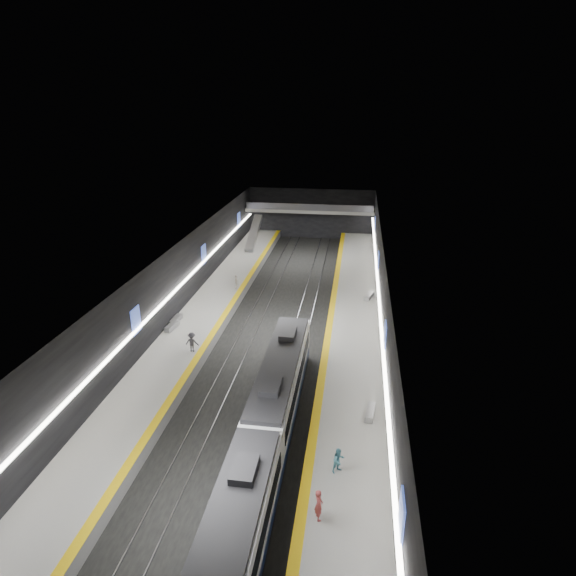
% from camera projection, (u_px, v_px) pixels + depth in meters
% --- Properties ---
extents(ground, '(70.00, 70.00, 0.00)m').
position_uv_depth(ground, '(274.00, 334.00, 46.56)').
color(ground, black).
rests_on(ground, ground).
extents(ceiling, '(20.00, 70.00, 0.04)m').
position_uv_depth(ceiling, '(273.00, 255.00, 43.63)').
color(ceiling, beige).
rests_on(ceiling, wall_left).
extents(wall_left, '(0.04, 70.00, 8.00)m').
position_uv_depth(wall_left, '(172.00, 290.00, 46.44)').
color(wall_left, black).
rests_on(wall_left, ground).
extents(wall_right, '(0.04, 70.00, 8.00)m').
position_uv_depth(wall_right, '(382.00, 302.00, 43.75)').
color(wall_right, black).
rests_on(wall_right, ground).
extents(wall_back, '(20.00, 0.04, 8.00)m').
position_uv_depth(wall_back, '(311.00, 214.00, 77.32)').
color(wall_back, black).
rests_on(wall_back, ground).
extents(platform_left, '(5.00, 70.00, 1.00)m').
position_uv_depth(platform_left, '(199.00, 324.00, 47.39)').
color(platform_left, slate).
rests_on(platform_left, ground).
extents(tile_surface_left, '(5.00, 70.00, 0.02)m').
position_uv_depth(tile_surface_left, '(199.00, 320.00, 47.20)').
color(tile_surface_left, '#9A9A95').
rests_on(tile_surface_left, platform_left).
extents(tactile_strip_left, '(0.60, 70.00, 0.02)m').
position_uv_depth(tactile_strip_left, '(221.00, 321.00, 46.90)').
color(tactile_strip_left, yellow).
rests_on(tactile_strip_left, platform_left).
extents(platform_right, '(5.00, 70.00, 1.00)m').
position_uv_depth(platform_right, '(352.00, 334.00, 45.37)').
color(platform_right, slate).
rests_on(platform_right, ground).
extents(tile_surface_right, '(5.00, 70.00, 0.02)m').
position_uv_depth(tile_surface_right, '(352.00, 329.00, 45.19)').
color(tile_surface_right, '#9A9A95').
rests_on(tile_surface_right, platform_right).
extents(tactile_strip_right, '(0.60, 70.00, 0.02)m').
position_uv_depth(tactile_strip_right, '(329.00, 328.00, 45.48)').
color(tactile_strip_right, yellow).
rests_on(tactile_strip_right, platform_right).
extents(rails, '(6.52, 70.00, 0.12)m').
position_uv_depth(rails, '(274.00, 333.00, 46.54)').
color(rails, gray).
rests_on(rails, ground).
extents(train, '(2.69, 29.96, 3.60)m').
position_uv_depth(train, '(260.00, 451.00, 27.89)').
color(train, '#0D1632').
rests_on(train, ground).
extents(ad_posters, '(19.94, 53.50, 2.20)m').
position_uv_depth(ad_posters, '(275.00, 287.00, 45.83)').
color(ad_posters, '#4763D5').
rests_on(ad_posters, wall_left).
extents(cove_light_left, '(0.25, 68.60, 0.12)m').
position_uv_depth(cove_light_left, '(174.00, 292.00, 46.49)').
color(cove_light_left, white).
rests_on(cove_light_left, wall_left).
extents(cove_light_right, '(0.25, 68.60, 0.12)m').
position_uv_depth(cove_light_right, '(379.00, 304.00, 43.86)').
color(cove_light_right, white).
rests_on(cove_light_right, wall_right).
extents(mezzanine_bridge, '(20.00, 3.00, 1.50)m').
position_uv_depth(mezzanine_bridge, '(310.00, 210.00, 75.03)').
color(mezzanine_bridge, gray).
rests_on(mezzanine_bridge, wall_left).
extents(escalator, '(1.20, 7.50, 3.92)m').
position_uv_depth(escalator, '(254.00, 233.00, 70.44)').
color(escalator, '#99999E').
rests_on(escalator, platform_left).
extents(bench_left_near, '(0.84, 2.08, 0.49)m').
position_uv_depth(bench_left_near, '(172.00, 326.00, 45.27)').
color(bench_left_near, '#99999E').
rests_on(bench_left_near, platform_left).
extents(bench_left_far, '(0.62, 2.03, 0.49)m').
position_uv_depth(bench_left_far, '(176.00, 320.00, 46.64)').
color(bench_left_far, '#99999E').
rests_on(bench_left_far, platform_left).
extents(bench_right_near, '(0.79, 1.98, 0.47)m').
position_uv_depth(bench_right_near, '(370.00, 412.00, 32.85)').
color(bench_right_near, '#99999E').
rests_on(bench_right_near, platform_right).
extents(bench_right_far, '(1.13, 2.13, 0.50)m').
position_uv_depth(bench_right_far, '(369.00, 296.00, 52.22)').
color(bench_right_far, '#99999E').
rests_on(bench_right_far, platform_right).
extents(passenger_right_a, '(0.62, 0.76, 1.82)m').
position_uv_depth(passenger_right_a, '(319.00, 505.00, 24.51)').
color(passenger_right_a, '#AE4141').
rests_on(passenger_right_a, platform_right).
extents(passenger_right_b, '(0.97, 0.96, 1.59)m').
position_uv_depth(passenger_right_b, '(339.00, 461.00, 27.69)').
color(passenger_right_b, teal).
rests_on(passenger_right_b, platform_right).
extents(passenger_left_a, '(0.51, 1.00, 1.65)m').
position_uv_depth(passenger_left_a, '(236.00, 282.00, 54.65)').
color(passenger_left_a, silver).
rests_on(passenger_left_a, platform_left).
extents(passenger_left_b, '(1.17, 0.71, 1.77)m').
position_uv_depth(passenger_left_b, '(192.00, 342.00, 40.95)').
color(passenger_left_b, '#3D3C43').
rests_on(passenger_left_b, platform_left).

